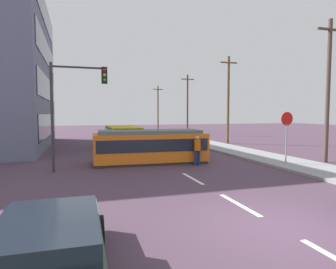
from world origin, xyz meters
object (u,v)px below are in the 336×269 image
(streetcar_tram, at_px, (150,146))
(utility_pole_near, at_px, (328,89))
(city_bus, at_px, (123,135))
(utility_pole_mid, at_px, (228,98))
(utility_pole_distant, at_px, (158,107))
(pedestrian_crossing, at_px, (197,149))
(parked_sedan_near, at_px, (50,249))
(stop_sign, at_px, (287,127))
(utility_pole_far, at_px, (187,104))
(traffic_light_mast, at_px, (74,96))

(streetcar_tram, xyz_separation_m, utility_pole_near, (10.11, -3.00, 3.39))
(city_bus, height_order, utility_pole_mid, utility_pole_mid)
(utility_pole_near, height_order, utility_pole_distant, utility_pole_near)
(pedestrian_crossing, bearing_deg, city_bus, 103.80)
(parked_sedan_near, height_order, utility_pole_near, utility_pole_near)
(parked_sedan_near, distance_m, utility_pole_distant, 46.94)
(pedestrian_crossing, relative_size, parked_sedan_near, 0.37)
(streetcar_tram, bearing_deg, stop_sign, -24.22)
(utility_pole_far, bearing_deg, traffic_light_mast, -123.38)
(city_bus, distance_m, parked_sedan_near, 21.14)
(streetcar_tram, xyz_separation_m, utility_pole_far, (10.36, 20.79, 3.26))
(pedestrian_crossing, height_order, utility_pole_mid, utility_pole_mid)
(pedestrian_crossing, bearing_deg, utility_pole_mid, 53.93)
(streetcar_tram, xyz_separation_m, utility_pole_mid, (10.04, 8.90, 3.40))
(parked_sedan_near, distance_m, utility_pole_far, 36.00)
(stop_sign, distance_m, utility_pole_near, 3.73)
(utility_pole_mid, bearing_deg, utility_pole_far, 88.49)
(parked_sedan_near, height_order, utility_pole_mid, utility_pole_mid)
(pedestrian_crossing, bearing_deg, traffic_light_mast, 177.55)
(pedestrian_crossing, distance_m, utility_pole_near, 8.60)
(streetcar_tram, xyz_separation_m, stop_sign, (7.10, -3.19, 1.19))
(stop_sign, bearing_deg, streetcar_tram, 155.78)
(stop_sign, height_order, utility_pole_near, utility_pole_near)
(streetcar_tram, xyz_separation_m, pedestrian_crossing, (2.35, -1.65, -0.06))
(utility_pole_near, distance_m, utility_pole_far, 23.80)
(city_bus, height_order, utility_pole_distant, utility_pole_distant)
(city_bus, xyz_separation_m, utility_pole_distant, (9.76, 23.95, 3.02))
(streetcar_tram, height_order, pedestrian_crossing, streetcar_tram)
(pedestrian_crossing, xyz_separation_m, parked_sedan_near, (-6.98, -10.08, -0.32))
(city_bus, distance_m, pedestrian_crossing, 10.91)
(traffic_light_mast, relative_size, utility_pole_mid, 0.64)
(city_bus, height_order, pedestrian_crossing, city_bus)
(traffic_light_mast, bearing_deg, utility_pole_far, 56.62)
(parked_sedan_near, xyz_separation_m, utility_pole_far, (14.99, 32.53, 3.65))
(city_bus, bearing_deg, pedestrian_crossing, -76.20)
(traffic_light_mast, relative_size, utility_pole_near, 0.65)
(utility_pole_near, bearing_deg, traffic_light_mast, 173.53)
(pedestrian_crossing, height_order, utility_pole_far, utility_pole_far)
(parked_sedan_near, relative_size, traffic_light_mast, 0.83)
(pedestrian_crossing, xyz_separation_m, traffic_light_mast, (-6.60, 0.28, 2.84))
(utility_pole_far, bearing_deg, utility_pole_distant, 94.03)
(utility_pole_mid, bearing_deg, utility_pole_near, -89.68)
(pedestrian_crossing, height_order, traffic_light_mast, traffic_light_mast)
(utility_pole_far, bearing_deg, stop_sign, -97.74)
(stop_sign, distance_m, utility_pole_mid, 12.65)
(parked_sedan_near, bearing_deg, stop_sign, 36.07)
(pedestrian_crossing, xyz_separation_m, utility_pole_mid, (7.69, 10.56, 3.46))
(parked_sedan_near, distance_m, utility_pole_mid, 25.61)
(parked_sedan_near, xyz_separation_m, utility_pole_near, (14.74, 8.74, 3.77))
(utility_pole_near, height_order, utility_pole_far, utility_pole_near)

